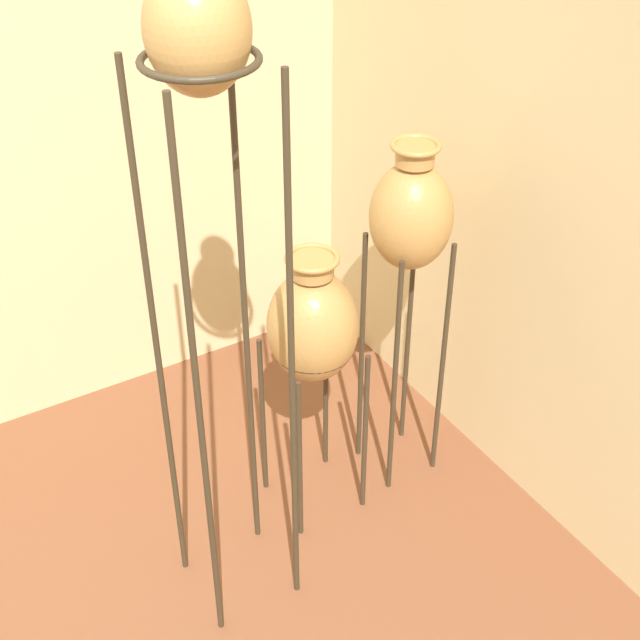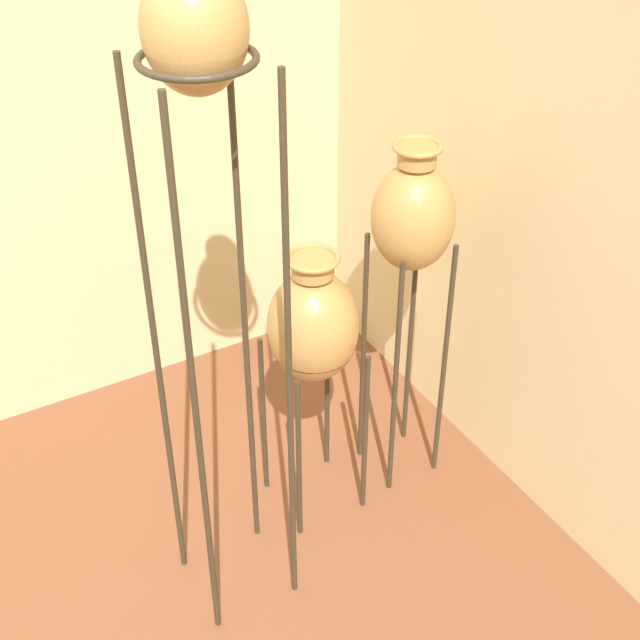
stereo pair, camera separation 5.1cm
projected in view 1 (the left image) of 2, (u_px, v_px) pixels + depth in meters
name	position (u px, v px, depth m)	size (l,w,h in m)	color
vase_stand_tall	(201.00, 73.00, 2.15)	(0.32, 0.32, 2.20)	#382D1E
vase_stand_medium	(411.00, 221.00, 3.07)	(0.29, 0.29, 1.42)	#382D1E
vase_stand_short	(313.00, 327.00, 3.08)	(0.32, 0.32, 1.11)	#382D1E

